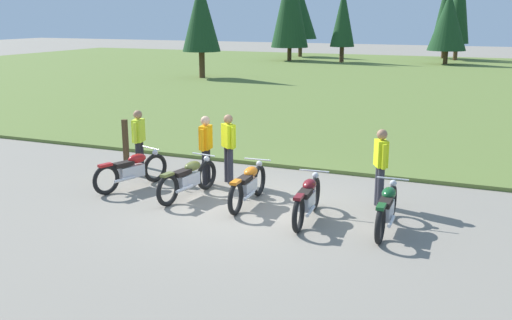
{
  "coord_description": "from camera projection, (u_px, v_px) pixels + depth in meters",
  "views": [
    {
      "loc": [
        4.81,
        -10.75,
        3.98
      ],
      "look_at": [
        0.0,
        0.6,
        0.9
      ],
      "focal_mm": 41.11,
      "sensor_mm": 36.0,
      "label": 1
    }
  ],
  "objects": [
    {
      "name": "rider_with_back_turned",
      "position": [
        139.0,
        139.0,
        14.62
      ],
      "size": [
        0.29,
        0.54,
        1.67
      ],
      "color": "black",
      "rests_on": "ground"
    },
    {
      "name": "motorcycle_olive",
      "position": [
        188.0,
        178.0,
        12.98
      ],
      "size": [
        0.62,
        2.09,
        0.88
      ],
      "color": "black",
      "rests_on": "ground"
    },
    {
      "name": "ground_plane",
      "position": [
        245.0,
        208.0,
        12.38
      ],
      "size": [
        140.0,
        140.0,
        0.0
      ],
      "primitive_type": "plane",
      "color": "gray"
    },
    {
      "name": "motorcycle_british_green",
      "position": [
        387.0,
        208.0,
        10.99
      ],
      "size": [
        0.62,
        2.1,
        0.88
      ],
      "color": "black",
      "rests_on": "ground"
    },
    {
      "name": "motorcycle_red",
      "position": [
        132.0,
        170.0,
        13.68
      ],
      "size": [
        0.87,
        2.02,
        0.88
      ],
      "color": "black",
      "rests_on": "ground"
    },
    {
      "name": "rider_checking_bike",
      "position": [
        381.0,
        163.0,
        12.24
      ],
      "size": [
        0.36,
        0.5,
        1.67
      ],
      "color": "#2D2D38",
      "rests_on": "ground"
    },
    {
      "name": "rider_near_row_end",
      "position": [
        206.0,
        146.0,
        13.81
      ],
      "size": [
        0.27,
        0.55,
        1.67
      ],
      "color": "black",
      "rests_on": "ground"
    },
    {
      "name": "forest_treeline",
      "position": [
        458.0,
        8.0,
        41.5
      ],
      "size": [
        34.4,
        26.19,
        8.82
      ],
      "color": "#47331E",
      "rests_on": "ground"
    },
    {
      "name": "rider_in_hivis_vest",
      "position": [
        228.0,
        144.0,
        14.01
      ],
      "size": [
        0.45,
        0.4,
        1.67
      ],
      "color": "#2D2D38",
      "rests_on": "ground"
    },
    {
      "name": "motorcycle_maroon",
      "position": [
        307.0,
        199.0,
        11.54
      ],
      "size": [
        0.62,
        2.1,
        0.88
      ],
      "color": "black",
      "rests_on": "ground"
    },
    {
      "name": "grass_moorland",
      "position": [
        417.0,
        82.0,
        35.03
      ],
      "size": [
        80.0,
        44.0,
        0.1
      ],
      "primitive_type": "cube",
      "color": "#5B7033",
      "rests_on": "ground"
    },
    {
      "name": "motorcycle_orange",
      "position": [
        248.0,
        185.0,
        12.49
      ],
      "size": [
        0.62,
        2.1,
        0.88
      ],
      "color": "black",
      "rests_on": "ground"
    },
    {
      "name": "trail_marker_post",
      "position": [
        126.0,
        142.0,
        15.9
      ],
      "size": [
        0.12,
        0.12,
        1.22
      ],
      "primitive_type": "cube",
      "color": "#47331E",
      "rests_on": "ground"
    }
  ]
}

